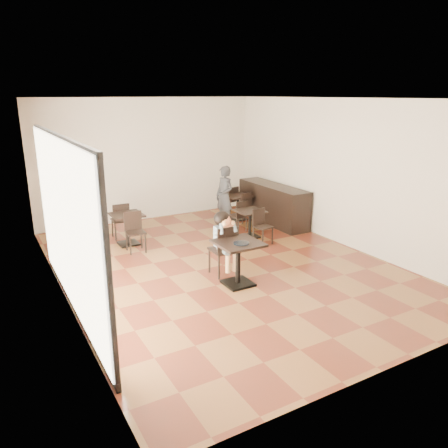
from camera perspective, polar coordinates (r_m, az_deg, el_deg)
floor at (r=8.74m, az=-0.17°, el=-5.39°), size 6.00×8.00×0.01m
ceiling at (r=8.10m, az=-0.19°, el=16.10°), size 6.00×8.00×0.01m
wall_back at (r=11.87m, az=-9.84°, el=8.28°), size 6.00×0.01×3.20m
wall_front at (r=5.29m, az=21.71°, el=-3.06°), size 6.00×0.01×3.20m
wall_left at (r=7.31m, az=-21.11°, el=2.25°), size 0.01×8.00×3.20m
wall_right at (r=10.07m, az=14.95°, el=6.49°), size 0.01×8.00×3.20m
storefront_window at (r=6.89m, az=-20.02°, el=-0.20°), size 0.04×4.50×2.60m
child_table at (r=7.74m, az=1.84°, el=-5.17°), size 0.76×0.76×0.80m
child_chair at (r=8.15m, az=-0.17°, el=-3.40°), size 0.43×0.43×0.97m
child at (r=8.11m, az=-0.18°, el=-2.57°), size 0.43×0.61×1.22m
plate at (r=7.52m, az=2.27°, el=-2.52°), size 0.27×0.27×0.02m
pizza_slice at (r=7.82m, az=0.51°, el=0.11°), size 0.28×0.22×0.07m
adult_patron at (r=11.14m, az=0.06°, el=3.65°), size 0.47×0.62×1.55m
cafe_table_mid at (r=10.32m, az=3.39°, el=0.02°), size 0.71×0.71×0.66m
cafe_table_left at (r=10.05m, az=-12.47°, el=-0.66°), size 0.72×0.72×0.71m
cafe_table_back at (r=11.78m, az=1.81°, el=2.19°), size 0.75×0.75×0.67m
chair_mid_a at (r=10.75m, az=1.80°, el=1.09°), size 0.41×0.41×0.79m
chair_mid_b at (r=9.86m, az=5.13°, el=-0.40°), size 0.41×0.41×0.79m
chair_left_a at (r=10.53m, az=-13.40°, el=0.49°), size 0.41×0.41×0.86m
chair_left_b at (r=9.52m, az=-11.49°, el=-1.11°), size 0.41×0.41×0.86m
chair_back_a at (r=12.26m, az=0.73°, el=3.09°), size 0.43×0.43×0.81m
chair_back_b at (r=11.35m, az=3.54°, el=1.96°), size 0.43×0.43×0.81m
service_counter at (r=11.56m, az=6.40°, el=2.64°), size 0.60×2.40×1.00m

